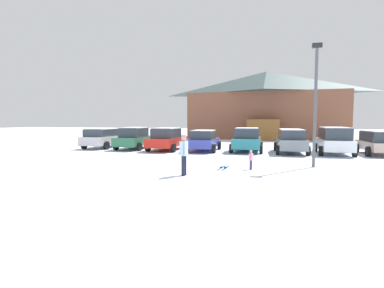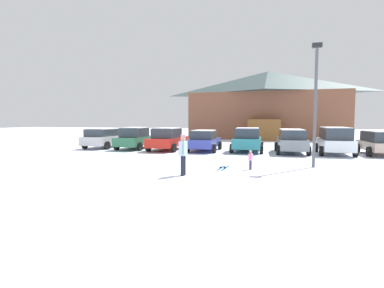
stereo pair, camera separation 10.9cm
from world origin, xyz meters
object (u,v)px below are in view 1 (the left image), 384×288
object	(u,v)px
ski_lodge	(266,105)
parked_green_coupe	(135,138)
skier_child_in_pink_snowsuit	(251,159)
parked_blue_hatchback	(204,140)
parked_teal_hatchback	(247,140)
parked_beige_suv	(378,142)
parked_silver_wagon	(105,137)
pair_of_skis	(223,168)
skier_adult_in_blue_parka	(184,152)
parked_red_sedan	(167,139)
parked_grey_wagon	(291,140)
parked_white_suv	(334,140)
lamp_post	(315,99)

from	to	relation	value
ski_lodge	parked_green_coupe	bearing A→B (deg)	-117.38
skier_child_in_pink_snowsuit	parked_blue_hatchback	bearing A→B (deg)	117.10
parked_teal_hatchback	parked_beige_suv	distance (m)	8.46
parked_silver_wagon	pair_of_skis	world-z (taller)	parked_silver_wagon
parked_silver_wagon	parked_teal_hatchback	world-z (taller)	parked_teal_hatchback
parked_green_coupe	skier_adult_in_blue_parka	xyz separation A→B (m)	(7.11, -10.11, 0.08)
parked_red_sedan	pair_of_skis	world-z (taller)	parked_red_sedan
parked_silver_wagon	parked_grey_wagon	distance (m)	14.67
parked_silver_wagon	parked_beige_suv	size ratio (longest dim) A/B	1.14
parked_grey_wagon	parked_white_suv	xyz separation A→B (m)	(2.73, -0.02, 0.07)
lamp_post	parked_grey_wagon	bearing A→B (deg)	96.36
parked_grey_wagon	parked_beige_suv	xyz separation A→B (m)	(5.46, 0.35, -0.04)
ski_lodge	parked_red_sedan	world-z (taller)	ski_lodge
parked_white_suv	skier_adult_in_blue_parka	xyz separation A→B (m)	(-7.38, -10.08, -0.02)
parked_silver_wagon	skier_adult_in_blue_parka	distance (m)	14.48
ski_lodge	parked_beige_suv	distance (m)	20.02
parked_green_coupe	parked_silver_wagon	bearing A→B (deg)	172.95
lamp_post	parked_teal_hatchback	bearing A→B (deg)	119.46
parked_beige_suv	lamp_post	xyz separation A→B (m)	(-4.75, -6.72, 2.40)
parked_red_sedan	parked_beige_suv	size ratio (longest dim) A/B	1.12
parked_green_coupe	pair_of_skis	size ratio (longest dim) A/B	3.28
ski_lodge	parked_beige_suv	world-z (taller)	ski_lodge
parked_blue_hatchback	pair_of_skis	world-z (taller)	parked_blue_hatchback
ski_lodge	parked_teal_hatchback	world-z (taller)	ski_lodge
skier_adult_in_blue_parka	pair_of_skis	world-z (taller)	skier_adult_in_blue_parka
skier_child_in_pink_snowsuit	pair_of_skis	xyz separation A→B (m)	(-1.27, 0.09, -0.48)
parked_blue_hatchback	parked_teal_hatchback	xyz separation A→B (m)	(3.12, 0.34, 0.07)
parked_teal_hatchback	parked_green_coupe	bearing A→B (deg)	-178.78
pair_of_skis	parked_blue_hatchback	bearing A→B (deg)	109.45
parked_grey_wagon	parked_white_suv	distance (m)	2.73
parked_green_coupe	pair_of_skis	xyz separation A→B (m)	(8.37, -7.86, -0.84)
skier_adult_in_blue_parka	pair_of_skis	bearing A→B (deg)	60.82
parked_blue_hatchback	parked_beige_suv	xyz separation A→B (m)	(11.58, 0.50, 0.07)
parked_white_suv	skier_child_in_pink_snowsuit	distance (m)	9.30
parked_green_coupe	parked_white_suv	world-z (taller)	parked_white_suv
parked_green_coupe	parked_blue_hatchback	distance (m)	5.65
parked_blue_hatchback	parked_grey_wagon	xyz separation A→B (m)	(6.12, 0.14, 0.10)
parked_grey_wagon	pair_of_skis	xyz separation A→B (m)	(-3.40, -7.84, -0.88)
ski_lodge	parked_green_coupe	xyz separation A→B (m)	(-9.59, -18.52, -3.48)
parked_blue_hatchback	ski_lodge	bearing A→B (deg)	78.08
parked_grey_wagon	pair_of_skis	world-z (taller)	parked_grey_wagon
parked_teal_hatchback	skier_child_in_pink_snowsuit	world-z (taller)	parked_teal_hatchback
parked_beige_suv	parked_white_suv	bearing A→B (deg)	-172.23
parked_white_suv	ski_lodge	bearing A→B (deg)	104.81
skier_child_in_pink_snowsuit	ski_lodge	bearing A→B (deg)	90.09
parked_blue_hatchback	parked_white_suv	size ratio (longest dim) A/B	1.03
parked_white_suv	parked_grey_wagon	bearing A→B (deg)	179.58
parked_blue_hatchback	skier_child_in_pink_snowsuit	bearing A→B (deg)	-62.90
parked_silver_wagon	lamp_post	xyz separation A→B (m)	(15.37, -6.74, 2.38)
pair_of_skis	lamp_post	world-z (taller)	lamp_post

